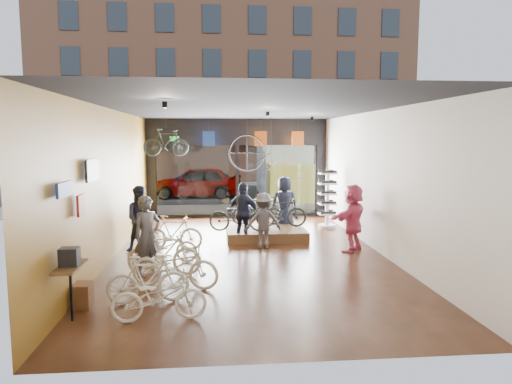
{
  "coord_description": "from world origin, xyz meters",
  "views": [
    {
      "loc": [
        -0.86,
        -11.84,
        3.04
      ],
      "look_at": [
        0.32,
        1.4,
        1.49
      ],
      "focal_mm": 32.0,
      "sensor_mm": 36.0,
      "label": 1
    }
  ],
  "objects": [
    {
      "name": "display_bike_left",
      "position": [
        -0.17,
        1.53,
        0.77
      ],
      "size": [
        1.87,
        0.87,
        0.94
      ],
      "primitive_type": "imported",
      "rotation": [
        0.0,
        0.0,
        1.43
      ],
      "color": "black",
      "rests_on": "display_platform"
    },
    {
      "name": "floor_bike_2",
      "position": [
        -1.7,
        -2.67,
        0.48
      ],
      "size": [
        1.93,
        1.07,
        0.96
      ],
      "primitive_type": "imported",
      "rotation": [
        0.0,
        0.0,
        1.32
      ],
      "color": "beige",
      "rests_on": "ground_plane"
    },
    {
      "name": "wall_left",
      "position": [
        -3.52,
        0.0,
        1.9
      ],
      "size": [
        0.04,
        12.0,
        3.8
      ],
      "primitive_type": "cube",
      "color": "olive",
      "rests_on": "ground"
    },
    {
      "name": "floor_bike_4",
      "position": [
        -2.11,
        -0.62,
        0.42
      ],
      "size": [
        1.65,
        0.79,
        0.83
      ],
      "primitive_type": "imported",
      "rotation": [
        0.0,
        0.0,
        1.42
      ],
      "color": "beige",
      "rests_on": "ground_plane"
    },
    {
      "name": "penny_farthing",
      "position": [
        0.53,
        4.21,
        2.5
      ],
      "size": [
        1.61,
        0.06,
        1.29
      ],
      "primitive_type": null,
      "color": "black",
      "rests_on": "ceiling"
    },
    {
      "name": "box_truck",
      "position": [
        2.68,
        11.0,
        1.36
      ],
      "size": [
        2.3,
        6.9,
        2.72
      ],
      "primitive_type": null,
      "color": "silver",
      "rests_on": "street_road"
    },
    {
      "name": "floor_bike_1",
      "position": [
        -2.13,
        -3.5,
        0.45
      ],
      "size": [
        1.55,
        0.57,
        0.91
      ],
      "primitive_type": "imported",
      "rotation": [
        0.0,
        0.0,
        1.67
      ],
      "color": "beige",
      "rests_on": "ground_plane"
    },
    {
      "name": "display_bike_mid",
      "position": [
        1.17,
        2.03,
        0.78
      ],
      "size": [
        1.6,
        0.45,
        0.96
      ],
      "primitive_type": "imported",
      "rotation": [
        0.0,
        0.0,
        1.57
      ],
      "color": "black",
      "rests_on": "display_platform"
    },
    {
      "name": "sidewalk_near",
      "position": [
        0.0,
        7.2,
        0.06
      ],
      "size": [
        30.0,
        2.4,
        0.12
      ],
      "primitive_type": "cube",
      "color": "slate",
      "rests_on": "ground"
    },
    {
      "name": "exit_sign",
      "position": [
        -2.4,
        5.88,
        3.05
      ],
      "size": [
        0.35,
        0.06,
        0.18
      ],
      "primitive_type": "cube",
      "color": "#198C26",
      "rests_on": "storefront"
    },
    {
      "name": "customer_4",
      "position": [
        1.38,
        2.79,
        0.91
      ],
      "size": [
        0.94,
        0.66,
        1.83
      ],
      "primitive_type": "imported",
      "rotation": [
        0.0,
        0.0,
        3.24
      ],
      "color": "#161C33",
      "rests_on": "ground_plane"
    },
    {
      "name": "floor_bike_5",
      "position": [
        -2.03,
        0.59,
        0.48
      ],
      "size": [
        1.65,
        0.62,
        0.97
      ],
      "primitive_type": "imported",
      "rotation": [
        0.0,
        0.0,
        1.47
      ],
      "color": "beige",
      "rests_on": "ground_plane"
    },
    {
      "name": "wall_right",
      "position": [
        3.52,
        0.0,
        1.9
      ],
      "size": [
        0.04,
        12.0,
        3.8
      ],
      "primitive_type": "cube",
      "color": "beige",
      "rests_on": "ground"
    },
    {
      "name": "floor_bike_0",
      "position": [
        -1.82,
        -4.37,
        0.42
      ],
      "size": [
        1.62,
        0.69,
        0.83
      ],
      "primitive_type": "imported",
      "rotation": [
        0.0,
        0.0,
        1.66
      ],
      "color": "beige",
      "rests_on": "ground_plane"
    },
    {
      "name": "customer_0",
      "position": [
        -2.38,
        -1.73,
        0.9
      ],
      "size": [
        0.78,
        0.74,
        1.79
      ],
      "primitive_type": "imported",
      "rotation": [
        0.0,
        0.0,
        0.65
      ],
      "color": "#3F3F44",
      "rests_on": "ground_plane"
    },
    {
      "name": "display_platform",
      "position": [
        0.67,
        1.92,
        0.15
      ],
      "size": [
        2.4,
        1.8,
        0.3
      ],
      "primitive_type": "cube",
      "color": "#4C2D19",
      "rests_on": "ground_plane"
    },
    {
      "name": "display_bike_right",
      "position": [
        0.45,
        2.52,
        0.73
      ],
      "size": [
        1.65,
        0.67,
        0.85
      ],
      "primitive_type": "imported",
      "rotation": [
        0.0,
        0.0,
        1.5
      ],
      "color": "black",
      "rests_on": "display_platform"
    },
    {
      "name": "street_road",
      "position": [
        0.0,
        15.0,
        -0.01
      ],
      "size": [
        30.0,
        18.0,
        0.02
      ],
      "primitive_type": "cube",
      "color": "black",
      "rests_on": "ground"
    },
    {
      "name": "ceiling",
      "position": [
        0.0,
        0.0,
        3.82
      ],
      "size": [
        7.0,
        12.0,
        0.04
      ],
      "primitive_type": "cube",
      "color": "black",
      "rests_on": "ground"
    },
    {
      "name": "customer_3",
      "position": [
        0.45,
        0.57,
        0.78
      ],
      "size": [
        1.05,
        0.67,
        1.55
      ],
      "primitive_type": "imported",
      "rotation": [
        0.0,
        0.0,
        3.24
      ],
      "color": "#3F3F44",
      "rests_on": "ground_plane"
    },
    {
      "name": "customer_5",
      "position": [
        2.84,
        0.06,
        0.92
      ],
      "size": [
        1.53,
        1.64,
        1.84
      ],
      "primitive_type": "imported",
      "rotation": [
        0.0,
        0.0,
        3.99
      ],
      "color": "#CC4C72",
      "rests_on": "ground_plane"
    },
    {
      "name": "wall_back",
      "position": [
        0.0,
        -6.02,
        1.9
      ],
      "size": [
        7.0,
        0.04,
        3.8
      ],
      "primitive_type": "cube",
      "color": "beige",
      "rests_on": "ground"
    },
    {
      "name": "ground_plane",
      "position": [
        0.0,
        0.0,
        -0.02
      ],
      "size": [
        7.0,
        12.0,
        0.04
      ],
      "primitive_type": "cube",
      "color": "black",
      "rests_on": "ground"
    },
    {
      "name": "sidewalk_far",
      "position": [
        0.0,
        19.0,
        0.06
      ],
      "size": [
        30.0,
        2.0,
        0.12
      ],
      "primitive_type": "cube",
      "color": "slate",
      "rests_on": "ground"
    },
    {
      "name": "storefront",
      "position": [
        0.0,
        6.0,
        1.9
      ],
      "size": [
        7.0,
        0.26,
        3.8
      ],
      "primitive_type": null,
      "color": "black",
      "rests_on": "ground"
    },
    {
      "name": "jersey_mid",
      "position": [
        0.85,
        5.2,
        3.05
      ],
      "size": [
        0.45,
        0.03,
        0.55
      ],
      "primitive_type": "cube",
      "color": "#CC5919",
      "rests_on": "ceiling"
    },
    {
      "name": "street_car",
      "position": [
        -1.86,
        12.0,
        0.81
      ],
      "size": [
        4.75,
        1.91,
        1.62
      ],
      "primitive_type": "imported",
      "rotation": [
        0.0,
        0.0,
        -1.57
      ],
      "color": "gray",
      "rests_on": "street_road"
    },
    {
      "name": "customer_1",
      "position": [
        -2.86,
        0.52,
        0.9
      ],
      "size": [
        0.98,
        0.83,
        1.79
      ],
      "primitive_type": "imported",
      "rotation": [
        0.0,
        0.0,
        0.19
      ],
      "color": "#161C33",
      "rests_on": "ground_plane"
    },
    {
      "name": "customer_2",
      "position": [
        -0.05,
        1.24,
        0.89
      ],
      "size": [
        1.11,
        0.95,
        1.79
      ],
      "primitive_type": "imported",
      "rotation": [
        0.0,
        0.0,
        2.55
      ],
      "color": "#161C33",
      "rests_on": "ground_plane"
    },
    {
      "name": "floor_bike_3",
      "position": [
        -2.02,
        -1.75,
        0.5
      ],
      "size": [
        1.72,
        0.67,
        1.01
      ],
      "primitive_type": "imported",
      "rotation": [
        0.0,
        0.0,
        1.45
      ],
      "color": "beige",
      "rests_on": "ground_plane"
    },
    {
      "name": "jersey_right",
      "position": [
        2.25,
        5.2,
        3.05
      ],
      "size": [
        0.45,
        0.03,
        0.55
      ],
      "primitive_type": "cube",
      "color": "#CC5919",
      "rests_on": "ceiling"
    },
    {
      "name": "wall_merch",
      "position": [
        -3.38,
        -3.5,
        1.3
      ],
      "size": [
        0.4,
        2.4,
        2.6
      ],
      "primitive_type": null,
      "color": "navy",
      "rests_on": "wall_left"
    },
    {
      "name": "opposite_building",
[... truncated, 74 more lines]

